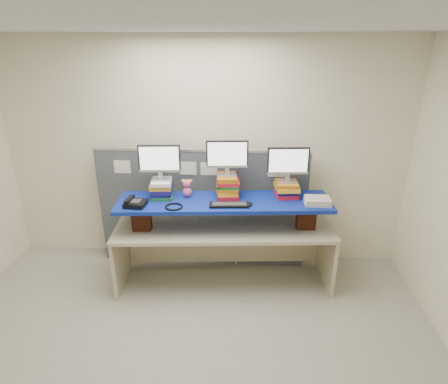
# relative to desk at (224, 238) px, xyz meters

# --- Properties ---
(room) EXTENTS (5.00, 4.00, 2.80)m
(room) POSITION_rel_desk_xyz_m (-0.31, -1.34, 0.80)
(room) COLOR #F4EAC9
(room) RESTS_ON ground
(cubicle_partition) EXTENTS (2.60, 0.06, 1.53)m
(cubicle_partition) POSITION_rel_desk_xyz_m (-0.31, 0.44, 0.17)
(cubicle_partition) COLOR #42484E
(cubicle_partition) RESTS_ON ground
(desk) EXTENTS (2.52, 0.93, 0.75)m
(desk) POSITION_rel_desk_xyz_m (0.00, 0.00, 0.00)
(desk) COLOR #C4B896
(desk) RESTS_ON ground
(brick_pier_left) EXTENTS (0.22, 0.13, 0.28)m
(brick_pier_left) POSITION_rel_desk_xyz_m (-0.91, -0.13, 0.29)
(brick_pier_left) COLOR maroon
(brick_pier_left) RESTS_ON desk
(brick_pier_right) EXTENTS (0.22, 0.13, 0.28)m
(brick_pier_right) POSITION_rel_desk_xyz_m (0.91, 0.03, 0.29)
(brick_pier_right) COLOR maroon
(brick_pier_right) RESTS_ON desk
(blue_board) EXTENTS (2.39, 0.79, 0.04)m
(blue_board) POSITION_rel_desk_xyz_m (0.00, 0.00, 0.46)
(blue_board) COLOR #0C2596
(blue_board) RESTS_ON brick_pier_left
(book_stack_left) EXTENTS (0.28, 0.33, 0.20)m
(book_stack_left) POSITION_rel_desk_xyz_m (-0.70, 0.06, 0.57)
(book_stack_left) COLOR #185C24
(book_stack_left) RESTS_ON blue_board
(book_stack_center) EXTENTS (0.28, 0.32, 0.25)m
(book_stack_center) POSITION_rel_desk_xyz_m (0.03, 0.12, 0.60)
(book_stack_center) COLOR red
(book_stack_center) RESTS_ON blue_board
(book_stack_right) EXTENTS (0.28, 0.32, 0.17)m
(book_stack_right) POSITION_rel_desk_xyz_m (0.69, 0.18, 0.56)
(book_stack_right) COLOR red
(book_stack_right) RESTS_ON blue_board
(monitor_left) EXTENTS (0.46, 0.15, 0.40)m
(monitor_left) POSITION_rel_desk_xyz_m (-0.71, 0.06, 0.91)
(monitor_left) COLOR #A5A5AA
(monitor_left) RESTS_ON book_stack_left
(monitor_center) EXTENTS (0.46, 0.15, 0.40)m
(monitor_center) POSITION_rel_desk_xyz_m (0.03, 0.12, 0.95)
(monitor_center) COLOR #A5A5AA
(monitor_center) RESTS_ON book_stack_center
(monitor_right) EXTENTS (0.46, 0.15, 0.40)m
(monitor_right) POSITION_rel_desk_xyz_m (0.69, 0.18, 0.87)
(monitor_right) COLOR #A5A5AA
(monitor_right) RESTS_ON book_stack_right
(keyboard) EXTENTS (0.43, 0.17, 0.03)m
(keyboard) POSITION_rel_desk_xyz_m (0.07, -0.14, 0.49)
(keyboard) COLOR black
(keyboard) RESTS_ON blue_board
(mouse) EXTENTS (0.08, 0.11, 0.03)m
(mouse) POSITION_rel_desk_xyz_m (0.28, -0.11, 0.49)
(mouse) COLOR black
(mouse) RESTS_ON blue_board
(desk_phone) EXTENTS (0.23, 0.21, 0.09)m
(desk_phone) POSITION_rel_desk_xyz_m (-0.94, -0.22, 0.51)
(desk_phone) COLOR black
(desk_phone) RESTS_ON blue_board
(headset) EXTENTS (0.19, 0.19, 0.02)m
(headset) POSITION_rel_desk_xyz_m (-0.52, -0.23, 0.49)
(headset) COLOR black
(headset) RESTS_ON blue_board
(plush_toy) EXTENTS (0.12, 0.09, 0.21)m
(plush_toy) POSITION_rel_desk_xyz_m (-0.42, 0.08, 0.58)
(plush_toy) COLOR #ED5A92
(plush_toy) RESTS_ON blue_board
(binder_stack) EXTENTS (0.28, 0.22, 0.07)m
(binder_stack) POSITION_rel_desk_xyz_m (1.01, -0.02, 0.51)
(binder_stack) COLOR beige
(binder_stack) RESTS_ON blue_board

